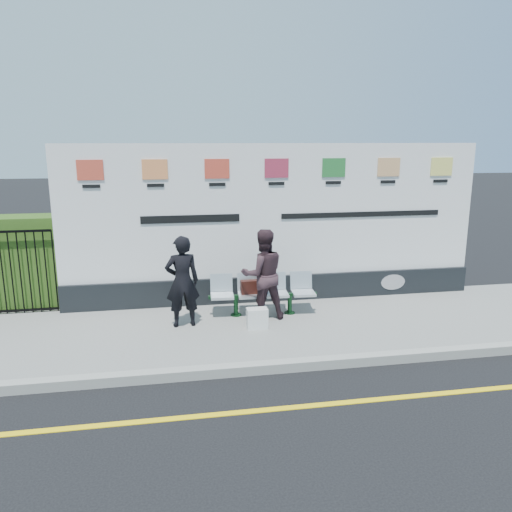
{
  "coord_description": "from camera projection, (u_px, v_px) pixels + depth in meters",
  "views": [
    {
      "loc": [
        -1.5,
        -5.32,
        3.17
      ],
      "look_at": [
        -0.05,
        2.81,
        1.25
      ],
      "focal_mm": 35.0,
      "sensor_mm": 36.0,
      "label": 1
    }
  ],
  "objects": [
    {
      "name": "yellow_line",
      "position": [
        301.0,
        407.0,
        6.07
      ],
      "size": [
        14.0,
        0.1,
        0.01
      ],
      "primitive_type": "cube",
      "color": "yellow",
      "rests_on": "ground"
    },
    {
      "name": "carrier_bag_white",
      "position": [
        257.0,
        318.0,
        8.26
      ],
      "size": [
        0.34,
        0.21,
        0.34
      ],
      "primitive_type": "cube",
      "color": "silver",
      "rests_on": "pavement"
    },
    {
      "name": "bench",
      "position": [
        263.0,
        304.0,
        8.92
      ],
      "size": [
        1.88,
        0.61,
        0.4
      ],
      "primitive_type": null,
      "rotation": [
        0.0,
        0.0,
        -0.06
      ],
      "color": "silver",
      "rests_on": "pavement"
    },
    {
      "name": "hedge",
      "position": [
        1.0,
        262.0,
        9.2
      ],
      "size": [
        2.35,
        0.7,
        1.7
      ],
      "primitive_type": "cube",
      "color": "#315218",
      "rests_on": "pavement"
    },
    {
      "name": "woman_left",
      "position": [
        182.0,
        281.0,
        8.24
      ],
      "size": [
        0.6,
        0.43,
        1.54
      ],
      "primitive_type": "imported",
      "rotation": [
        0.0,
        0.0,
        3.26
      ],
      "color": "black",
      "rests_on": "pavement"
    },
    {
      "name": "kerb",
      "position": [
        282.0,
        366.0,
        7.02
      ],
      "size": [
        14.0,
        0.18,
        0.14
      ],
      "primitive_type": "cube",
      "color": "gray",
      "rests_on": "ground"
    },
    {
      "name": "woman_right",
      "position": [
        263.0,
        274.0,
        8.61
      ],
      "size": [
        0.82,
        0.66,
        1.58
      ],
      "primitive_type": "imported",
      "rotation": [
        0.0,
        0.0,
        3.22
      ],
      "color": "#352228",
      "rests_on": "pavement"
    },
    {
      "name": "ground",
      "position": [
        301.0,
        407.0,
        6.08
      ],
      "size": [
        80.0,
        80.0,
        0.0
      ],
      "primitive_type": "plane",
      "color": "black"
    },
    {
      "name": "pavement",
      "position": [
        262.0,
        328.0,
        8.46
      ],
      "size": [
        14.0,
        3.0,
        0.12
      ],
      "primitive_type": "cube",
      "color": "slate",
      "rests_on": "ground"
    },
    {
      "name": "billboard",
      "position": [
        275.0,
        234.0,
        9.53
      ],
      "size": [
        8.0,
        0.3,
        3.0
      ],
      "color": "black",
      "rests_on": "pavement"
    },
    {
      "name": "handbag_brown",
      "position": [
        249.0,
        287.0,
        8.82
      ],
      "size": [
        0.31,
        0.14,
        0.24
      ],
      "primitive_type": "cube",
      "rotation": [
        0.0,
        0.0,
        0.03
      ],
      "color": "black",
      "rests_on": "bench"
    }
  ]
}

